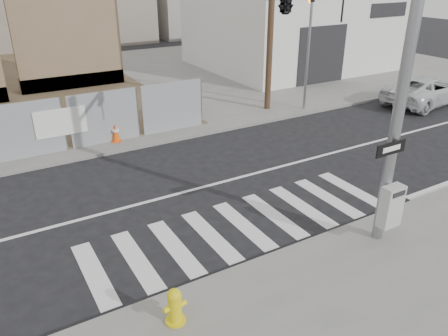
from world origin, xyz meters
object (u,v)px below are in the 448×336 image
auto_shop (295,28)px  traffic_cone_d (116,133)px  signal_pole (319,31)px  suv (426,90)px  fire_hydrant (175,306)px

auto_shop → traffic_cone_d: auto_shop is taller
signal_pole → suv: signal_pole is taller
signal_pole → suv: 12.97m
signal_pole → traffic_cone_d: signal_pole is taller
suv → traffic_cone_d: size_ratio=7.20×
fire_hydrant → signal_pole: bearing=17.0°
suv → auto_shop: bearing=-7.2°
signal_pole → suv: (11.46, 4.49, -4.08)m
auto_shop → suv: size_ratio=2.38×
fire_hydrant → traffic_cone_d: 10.00m
traffic_cone_d → signal_pole: bearing=-62.9°
auto_shop → suv: bearing=-90.2°
signal_pole → traffic_cone_d: bearing=117.1°
signal_pole → auto_shop: 19.04m
suv → traffic_cone_d: suv is taller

